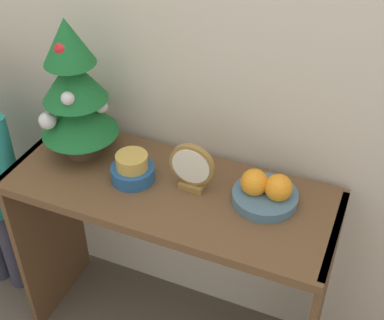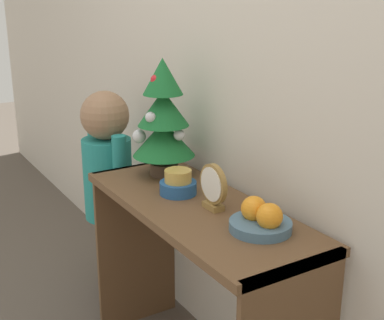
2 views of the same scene
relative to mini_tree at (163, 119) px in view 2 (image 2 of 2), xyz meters
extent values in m
cube|color=beige|center=(0.33, 0.19, 0.28)|extent=(7.00, 0.05, 2.50)
cube|color=brown|center=(0.33, -0.05, -0.24)|extent=(1.01, 0.40, 0.03)
cube|color=brown|center=(-0.17, -0.05, -0.60)|extent=(0.02, 0.37, 0.74)
cylinder|color=#4C3828|center=(0.00, 0.00, -0.20)|extent=(0.11, 0.11, 0.05)
cylinder|color=brown|center=(0.00, 0.00, -0.16)|extent=(0.02, 0.02, 0.04)
cone|color=#19662D|center=(0.00, 0.00, -0.08)|extent=(0.24, 0.24, 0.14)
cone|color=#19662D|center=(0.00, 0.00, 0.04)|extent=(0.20, 0.20, 0.14)
cone|color=#19662D|center=(0.00, 0.00, 0.16)|extent=(0.15, 0.15, 0.14)
sphere|color=silver|center=(-0.06, -0.08, -0.07)|extent=(0.05, 0.05, 0.05)
sphere|color=silver|center=(0.07, 0.03, -0.05)|extent=(0.04, 0.04, 0.04)
sphere|color=silver|center=(0.02, -0.07, 0.02)|extent=(0.04, 0.04, 0.04)
sphere|color=red|center=(0.00, -0.03, 0.15)|extent=(0.05, 0.05, 0.05)
cylinder|color=#476B84|center=(0.61, 0.00, -0.21)|extent=(0.19, 0.19, 0.03)
sphere|color=orange|center=(0.65, 0.00, -0.17)|extent=(0.08, 0.08, 0.08)
sphere|color=orange|center=(0.58, 0.00, -0.17)|extent=(0.08, 0.08, 0.08)
cylinder|color=#235189|center=(0.21, -0.06, -0.21)|extent=(0.13, 0.13, 0.05)
cylinder|color=gold|center=(0.21, -0.06, -0.16)|extent=(0.10, 0.10, 0.04)
cube|color=olive|center=(0.40, -0.03, -0.22)|extent=(0.08, 0.04, 0.02)
cylinder|color=olive|center=(0.40, -0.03, -0.14)|extent=(0.14, 0.02, 0.14)
cylinder|color=white|center=(0.40, -0.04, -0.14)|extent=(0.12, 0.00, 0.12)
cylinder|color=#38384C|center=(-0.47, -0.07, -0.76)|extent=(0.08, 0.08, 0.42)
cylinder|color=#38384C|center=(-0.37, -0.07, -0.76)|extent=(0.08, 0.08, 0.42)
cylinder|color=teal|center=(-0.42, -0.07, -0.36)|extent=(0.22, 0.22, 0.38)
sphere|color=#997051|center=(-0.42, -0.07, -0.06)|extent=(0.22, 0.22, 0.22)
cylinder|color=teal|center=(-0.56, -0.07, -0.28)|extent=(0.06, 0.06, 0.32)
cylinder|color=teal|center=(-0.27, -0.07, -0.28)|extent=(0.06, 0.06, 0.32)
camera|label=1|loc=(0.87, -1.15, 0.82)|focal=50.00mm
camera|label=2|loc=(1.78, -0.96, 0.46)|focal=50.00mm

